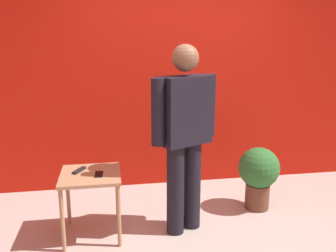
% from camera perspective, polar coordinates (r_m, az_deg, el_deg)
% --- Properties ---
extents(ground_plane, '(12.00, 12.00, 0.00)m').
position_cam_1_polar(ground_plane, '(3.42, 6.59, -18.67)').
color(ground_plane, '#B7B2A8').
extents(back_wall_red, '(4.78, 0.12, 2.69)m').
position_cam_1_polar(back_wall_red, '(4.48, 1.39, 7.63)').
color(back_wall_red, red).
rests_on(back_wall_red, ground_plane).
extents(standing_person, '(0.68, 0.42, 1.77)m').
position_cam_1_polar(standing_person, '(3.32, 2.61, -0.77)').
color(standing_person, black).
rests_on(standing_person, ground_plane).
extents(side_table, '(0.54, 0.54, 0.62)m').
position_cam_1_polar(side_table, '(3.44, -12.07, -8.80)').
color(side_table, tan).
rests_on(side_table, ground_plane).
extents(cell_phone, '(0.08, 0.15, 0.01)m').
position_cam_1_polar(cell_phone, '(3.36, -10.83, -7.46)').
color(cell_phone, black).
rests_on(cell_phone, side_table).
extents(tv_remote, '(0.12, 0.17, 0.02)m').
position_cam_1_polar(tv_remote, '(3.48, -13.81, -6.79)').
color(tv_remote, black).
rests_on(tv_remote, side_table).
extents(potted_plant, '(0.44, 0.44, 0.69)m').
position_cam_1_polar(potted_plant, '(4.05, 14.08, -7.18)').
color(potted_plant, brown).
rests_on(potted_plant, ground_plane).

